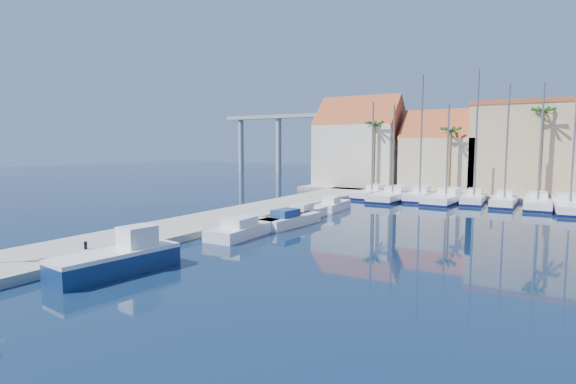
# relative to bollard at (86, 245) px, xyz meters

# --- Properties ---
(ground) EXTENTS (260.00, 260.00, 0.00)m
(ground) POSITION_rel_bollard_xyz_m (7.92, 1.27, -0.72)
(ground) COLOR black
(ground) RESTS_ON ground
(quay_west) EXTENTS (6.00, 77.00, 0.50)m
(quay_west) POSITION_rel_bollard_xyz_m (-1.08, 14.77, -0.47)
(quay_west) COLOR gray
(quay_west) RESTS_ON ground
(shore_north) EXTENTS (54.00, 16.00, 0.50)m
(shore_north) POSITION_rel_bollard_xyz_m (17.92, 49.27, -0.47)
(shore_north) COLOR gray
(shore_north) RESTS_ON ground
(bollard) EXTENTS (0.18, 0.18, 0.45)m
(bollard) POSITION_rel_bollard_xyz_m (0.00, 0.00, 0.00)
(bollard) COLOR black
(bollard) RESTS_ON quay_west
(fishing_boat) EXTENTS (2.95, 6.65, 2.25)m
(fishing_boat) POSITION_rel_bollard_xyz_m (4.23, -1.08, 0.02)
(fishing_boat) COLOR navy
(fishing_boat) RESTS_ON ground
(motorboat_west_0) EXTENTS (2.54, 7.16, 1.40)m
(motorboat_west_0) POSITION_rel_bollard_xyz_m (4.09, 9.98, -0.22)
(motorboat_west_0) COLOR white
(motorboat_west_0) RESTS_ON ground
(motorboat_west_1) EXTENTS (2.57, 6.54, 1.40)m
(motorboat_west_1) POSITION_rel_bollard_xyz_m (4.86, 15.07, -0.22)
(motorboat_west_1) COLOR white
(motorboat_west_1) RESTS_ON ground
(motorboat_west_2) EXTENTS (2.09, 5.91, 1.40)m
(motorboat_west_2) POSITION_rel_bollard_xyz_m (4.23, 18.88, -0.22)
(motorboat_west_2) COLOR white
(motorboat_west_2) RESTS_ON ground
(motorboat_west_3) EXTENTS (2.22, 5.75, 1.40)m
(motorboat_west_3) POSITION_rel_bollard_xyz_m (4.17, 25.10, -0.22)
(motorboat_west_3) COLOR white
(motorboat_west_3) RESTS_ON ground
(sailboat_0) EXTENTS (2.98, 8.96, 11.80)m
(sailboat_0) POSITION_rel_bollard_xyz_m (3.90, 37.73, -0.13)
(sailboat_0) COLOR white
(sailboat_0) RESTS_ON ground
(sailboat_1) EXTENTS (3.30, 11.25, 11.26)m
(sailboat_1) POSITION_rel_bollard_xyz_m (6.89, 36.68, -0.17)
(sailboat_1) COLOR white
(sailboat_1) RESTS_ON ground
(sailboat_2) EXTENTS (2.46, 8.66, 14.67)m
(sailboat_2) POSITION_rel_bollard_xyz_m (9.70, 37.98, -0.07)
(sailboat_2) COLOR white
(sailboat_2) RESTS_ON ground
(sailboat_3) EXTENTS (3.73, 11.38, 11.13)m
(sailboat_3) POSITION_rel_bollard_xyz_m (12.89, 37.48, -0.17)
(sailboat_3) COLOR white
(sailboat_3) RESTS_ON ground
(sailboat_4) EXTENTS (2.61, 8.49, 14.80)m
(sailboat_4) POSITION_rel_bollard_xyz_m (15.65, 38.19, -0.06)
(sailboat_4) COLOR white
(sailboat_4) RESTS_ON ground
(sailboat_5) EXTENTS (2.33, 8.52, 12.87)m
(sailboat_5) POSITION_rel_bollard_xyz_m (18.84, 37.48, -0.10)
(sailboat_5) COLOR white
(sailboat_5) RESTS_ON ground
(sailboat_6) EXTENTS (2.76, 9.65, 12.91)m
(sailboat_6) POSITION_rel_bollard_xyz_m (21.99, 37.41, -0.13)
(sailboat_6) COLOR white
(sailboat_6) RESTS_ON ground
(sailboat_7) EXTENTS (3.90, 11.78, 11.93)m
(sailboat_7) POSITION_rel_bollard_xyz_m (24.77, 36.60, -0.16)
(sailboat_7) COLOR white
(sailboat_7) RESTS_ON ground
(building_0) EXTENTS (12.30, 9.00, 13.50)m
(building_0) POSITION_rel_bollard_xyz_m (-2.08, 48.27, 5.80)
(building_0) COLOR beige
(building_0) RESTS_ON shore_north
(building_1) EXTENTS (10.30, 8.00, 11.00)m
(building_1) POSITION_rel_bollard_xyz_m (9.92, 48.27, 4.57)
(building_1) COLOR tan
(building_1) RESTS_ON shore_north
(building_2) EXTENTS (14.20, 10.20, 11.50)m
(building_2) POSITION_rel_bollard_xyz_m (20.92, 49.27, 5.53)
(building_2) COLOR tan
(building_2) RESTS_ON shore_north
(palm_0) EXTENTS (2.60, 2.60, 10.15)m
(palm_0) POSITION_rel_bollard_xyz_m (1.92, 43.27, 8.36)
(palm_0) COLOR brown
(palm_0) RESTS_ON shore_north
(palm_1) EXTENTS (2.60, 2.60, 9.15)m
(palm_1) POSITION_rel_bollard_xyz_m (11.92, 43.27, 7.41)
(palm_1) COLOR brown
(palm_1) RESTS_ON shore_north
(palm_2) EXTENTS (2.60, 2.60, 11.15)m
(palm_2) POSITION_rel_bollard_xyz_m (21.92, 43.27, 9.29)
(palm_2) COLOR brown
(palm_2) RESTS_ON shore_north
(viaduct) EXTENTS (48.00, 2.20, 14.45)m
(viaduct) POSITION_rel_bollard_xyz_m (-31.15, 83.27, 9.52)
(viaduct) COLOR #9E9E99
(viaduct) RESTS_ON ground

